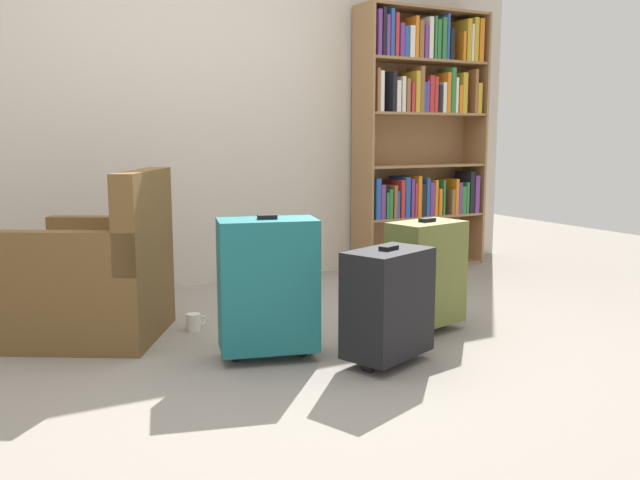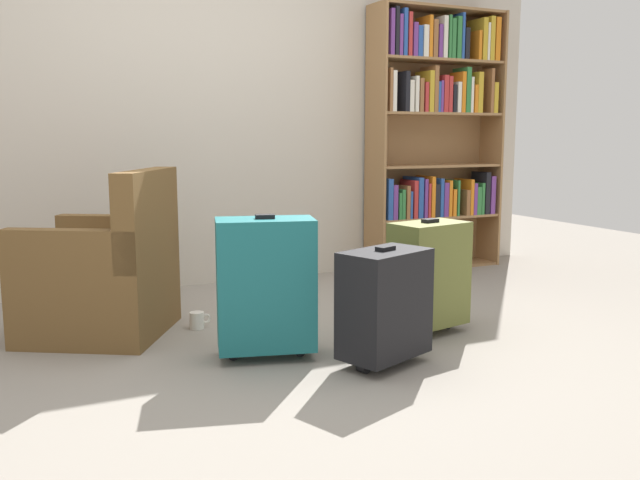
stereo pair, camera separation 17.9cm
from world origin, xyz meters
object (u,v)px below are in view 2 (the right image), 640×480
suitcase_black (385,303)px  suitcase_olive (429,274)px  armchair (105,277)px  suitcase_teal (266,284)px  mug (197,320)px  bookshelf (435,126)px

suitcase_black → suitcase_olive: size_ratio=0.90×
armchair → suitcase_teal: (0.65, -0.75, 0.05)m
mug → suitcase_olive: bearing=-28.8°
suitcase_black → suitcase_olive: (0.49, 0.36, 0.03)m
bookshelf → armchair: (-2.70, -0.83, -0.83)m
bookshelf → suitcase_olive: bearing=-125.0°
bookshelf → mug: size_ratio=17.15×
suitcase_black → suitcase_olive: 0.61m
mug → bookshelf: bearing=23.0°
bookshelf → suitcase_black: size_ratio=3.59×
mug → suitcase_black: 1.20m
armchair → suitcase_olive: 1.76m
suitcase_teal → bookshelf: bearing=37.7°
suitcase_black → bookshelf: bearing=50.5°
armchair → suitcase_olive: bearing=-24.5°
bookshelf → suitcase_olive: (-1.09, -1.56, -0.82)m
armchair → suitcase_teal: bearing=-49.2°
bookshelf → suitcase_black: 2.63m
suitcase_teal → suitcase_black: bearing=-36.2°
mug → armchair: bearing=166.8°
suitcase_olive → suitcase_teal: bearing=-178.8°
bookshelf → armchair: size_ratio=2.15×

